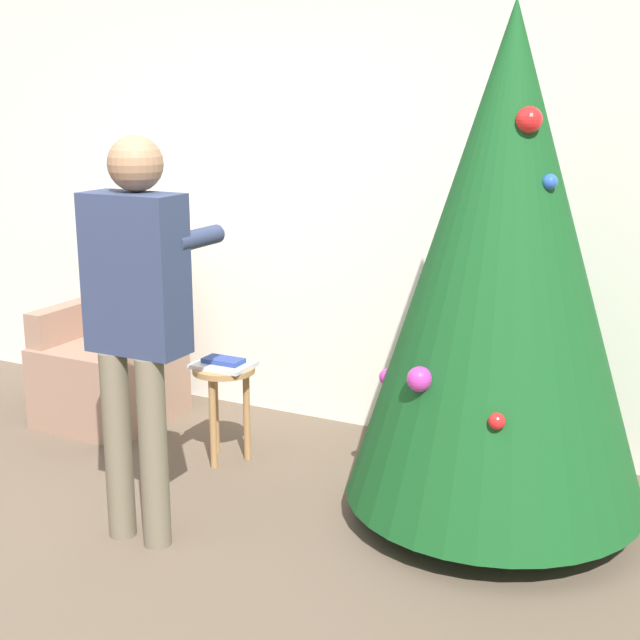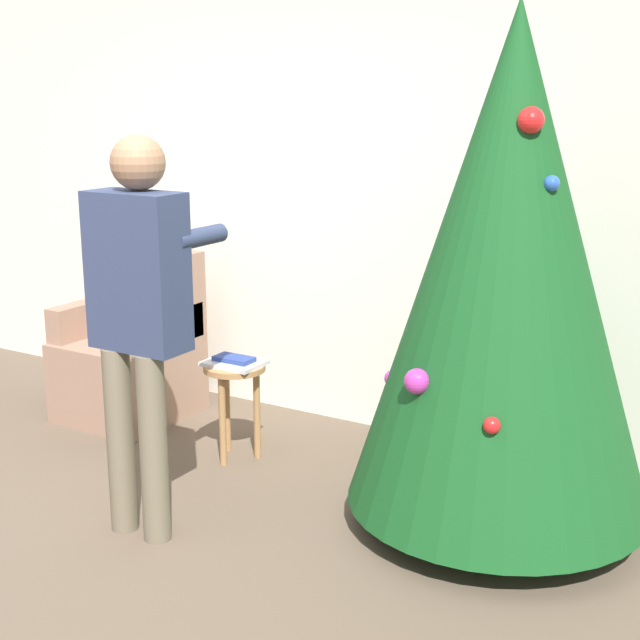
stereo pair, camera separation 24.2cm
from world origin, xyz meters
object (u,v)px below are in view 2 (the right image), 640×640
christmas_tree (507,265)px  person_standing (139,302)px  armchair (133,357)px  side_stool (235,385)px

christmas_tree → person_standing: size_ratio=1.31×
armchair → person_standing: 1.68m
person_standing → side_stool: person_standing is taller
person_standing → side_stool: 1.07m
christmas_tree → side_stool: christmas_tree is taller
christmas_tree → armchair: bearing=174.1°
armchair → person_standing: size_ratio=0.57×
armchair → side_stool: bearing=-14.7°
christmas_tree → person_standing: 1.56m
person_standing → side_stool: size_ratio=3.34×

